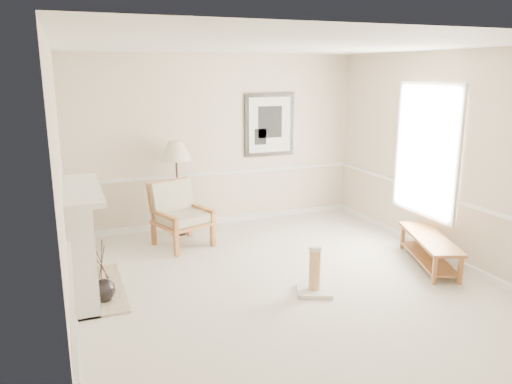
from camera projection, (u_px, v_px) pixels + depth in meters
The scene contains 8 objects.
ground at pixel (282, 283), 6.35m from camera, with size 5.50×5.50×0.00m, color silver.
room at pixel (291, 135), 6.02m from camera, with size 5.04×5.54×2.92m.
fireplace at pixel (82, 242), 5.92m from camera, with size 0.64×1.64×1.31m.
floor_vase at pixel (104, 291), 5.78m from camera, with size 0.26×0.26×0.77m.
armchair at pixel (178, 211), 7.65m from camera, with size 0.96×0.99×0.98m.
floor_lamp at pixel (176, 153), 7.93m from camera, with size 0.61×0.61×1.54m.
bench at pixel (429, 246), 6.87m from camera, with size 0.89×1.49×0.41m.
scratching_post at pixel (314, 278), 6.02m from camera, with size 0.54×0.54×0.59m.
Camera 1 is at (-2.42, -5.38, 2.63)m, focal length 35.00 mm.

